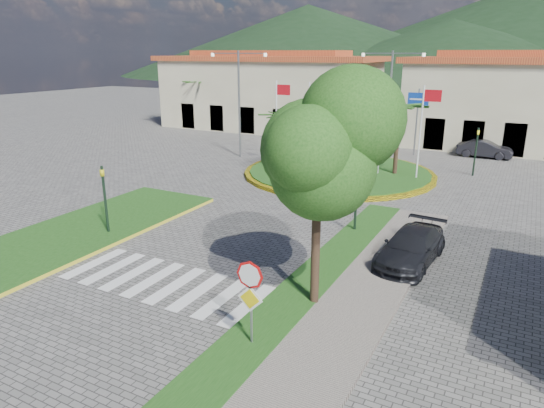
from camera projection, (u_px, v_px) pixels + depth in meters
The scene contains 23 objects.
ground at pixel (72, 337), 14.07m from camera, with size 160.00×160.00×0.00m, color #5D5B58.
sidewalk_right at pixel (287, 356), 13.05m from camera, with size 4.00×28.00×0.15m, color gray.
verge_right at pixel (249, 344), 13.58m from camera, with size 1.60×28.00×0.18m, color #1B4B15.
median_left at pixel (80, 232), 22.01m from camera, with size 5.00×14.00×0.18m, color #1B4B15.
crosswalk at pixel (162, 281), 17.44m from camera, with size 8.00×3.00×0.01m, color silver.
roundabout_island at pixel (339, 172), 32.55m from camera, with size 12.70×12.70×6.00m.
stop_sign at pixel (250, 290), 12.99m from camera, with size 0.80×0.11×2.65m.
deciduous_tree at pixel (318, 149), 14.27m from camera, with size 3.60×3.60×6.80m.
traffic_light_left at pixel (105, 194), 21.29m from camera, with size 0.15×0.18×3.20m.
traffic_light_right at pixel (357, 192), 21.58m from camera, with size 0.15×0.18×3.20m.
traffic_light_far at pixel (476, 147), 31.81m from camera, with size 0.18×0.15×3.20m.
direction_sign_west at pixel (356, 107), 39.99m from camera, with size 1.60×0.14×5.20m.
direction_sign_east at pixel (417, 111), 37.76m from camera, with size 1.60×0.14×5.20m.
street_lamp_centre at pixel (390, 98), 37.55m from camera, with size 4.80×0.16×8.00m.
street_lamp_west at pixel (239, 99), 36.97m from camera, with size 4.80×0.16×8.00m.
building_left at pixel (269, 91), 51.18m from camera, with size 23.32×9.54×8.05m.
building_right at pixel (521, 102), 40.43m from camera, with size 19.08×9.54×8.05m.
hill_far_west at pixel (308, 42), 153.32m from camera, with size 140.00×140.00×22.00m, color black.
hill_near_back at pixel (450, 51), 125.65m from camera, with size 110.00×110.00×16.00m, color black.
white_van at pixel (328, 133), 45.60m from camera, with size 2.11×4.58×1.27m, color white.
car_dark_a at pixel (310, 131), 46.58m from camera, with size 1.56×3.89×1.32m, color black.
car_dark_b at pixel (485, 149), 37.74m from camera, with size 1.42×4.06×1.34m, color black.
car_side_right at pixel (411, 247), 18.81m from camera, with size 1.85×4.55×1.32m, color black.
Camera 1 is at (10.91, -8.09, 7.90)m, focal length 32.00 mm.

